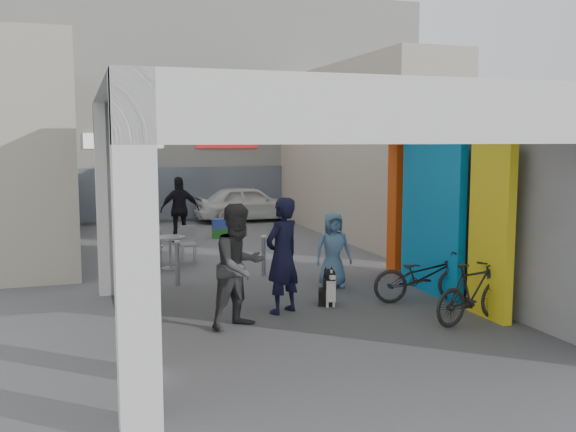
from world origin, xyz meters
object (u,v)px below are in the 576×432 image
object	(u,v)px
man_with_dog	(282,256)
man_elderly	(333,250)
produce_stand	(136,242)
man_crates	(180,210)
bicycle_rear	(473,293)
bicycle_front	(422,276)
white_van	(249,203)
border_collie	(328,290)
cafe_set	(164,253)
man_back_turned	(239,266)

from	to	relation	value
man_with_dog	man_elderly	size ratio (longest dim) A/B	1.31
produce_stand	man_crates	xyz separation A→B (m)	(1.32, 1.41, 0.63)
man_crates	bicycle_rear	xyz separation A→B (m)	(3.13, -9.35, -0.43)
bicycle_front	bicycle_rear	xyz separation A→B (m)	(0.09, -1.40, 0.02)
produce_stand	bicycle_rear	size ratio (longest dim) A/B	0.68
man_elderly	bicycle_rear	distance (m)	3.19
bicycle_front	white_van	world-z (taller)	white_van
border_collie	white_van	size ratio (longest dim) A/B	0.19
man_elderly	man_with_dog	bearing A→B (deg)	-131.31
bicycle_rear	white_van	bearing A→B (deg)	-14.12
produce_stand	man_elderly	distance (m)	5.99
man_with_dog	bicycle_rear	world-z (taller)	man_with_dog
cafe_set	man_with_dog	xyz separation A→B (m)	(1.37, -4.50, 0.65)
man_back_turned	man_elderly	distance (m)	3.13
white_van	man_elderly	bearing A→B (deg)	173.11
man_with_dog	man_back_turned	size ratio (longest dim) A/B	1.01
man_elderly	bicycle_rear	xyz separation A→B (m)	(1.15, -2.97, -0.25)
border_collie	produce_stand	bearing A→B (deg)	135.13
cafe_set	border_collie	world-z (taller)	cafe_set
border_collie	man_elderly	size ratio (longest dim) A/B	0.48
bicycle_front	man_elderly	bearing A→B (deg)	43.83
man_with_dog	bicycle_front	bearing A→B (deg)	148.66
man_back_turned	bicycle_rear	bearing A→B (deg)	-41.69
produce_stand	man_crates	distance (m)	2.03
man_back_turned	man_elderly	world-z (taller)	man_back_turned
man_back_turned	produce_stand	bearing A→B (deg)	70.70
man_with_dog	man_back_turned	world-z (taller)	man_with_dog
produce_stand	man_with_dog	size ratio (longest dim) A/B	0.57
man_crates	bicycle_front	size ratio (longest dim) A/B	1.03
man_crates	white_van	world-z (taller)	man_crates
produce_stand	bicycle_rear	bearing A→B (deg)	-76.74
produce_stand	bicycle_front	xyz separation A→B (m)	(4.36, -6.54, 0.18)
bicycle_front	white_van	xyz separation A→B (m)	(-0.05, 11.89, 0.17)
man_with_dog	bicycle_rear	distance (m)	3.07
cafe_set	bicycle_rear	size ratio (longest dim) A/B	0.89
man_elderly	bicycle_rear	size ratio (longest dim) A/B	0.91
bicycle_front	bicycle_rear	size ratio (longest dim) A/B	1.10
border_collie	man_crates	size ratio (longest dim) A/B	0.38
produce_stand	white_van	size ratio (longest dim) A/B	0.30
man_elderly	bicycle_front	bearing A→B (deg)	-51.82
man_with_dog	white_van	xyz separation A→B (m)	(2.51, 11.80, -0.33)
cafe_set	white_van	world-z (taller)	white_van
border_collie	man_back_turned	xyz separation A→B (m)	(-1.75, -0.76, 0.67)
produce_stand	man_with_dog	xyz separation A→B (m)	(1.81, -6.45, 0.67)
man_crates	man_back_turned	bearing A→B (deg)	87.37
cafe_set	bicycle_front	world-z (taller)	bicycle_front
cafe_set	man_with_dog	world-z (taller)	man_with_dog
bicycle_front	produce_stand	bearing A→B (deg)	43.47
border_collie	bicycle_front	xyz separation A→B (m)	(1.67, -0.28, 0.19)
bicycle_front	cafe_set	bearing A→B (deg)	50.29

